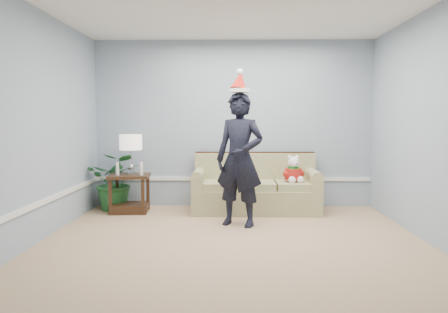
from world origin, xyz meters
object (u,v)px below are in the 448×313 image
Objects in this scene: side_table at (130,198)px; man at (240,159)px; sofa at (255,190)px; houseplant at (116,181)px; teddy_bear at (293,172)px; table_lamp at (131,144)px.

man reaches higher than side_table.
sofa is 2.20m from houseplant.
man is at bearing -27.50° from houseplant.
man is 4.27× the size of teddy_bear.
table_lamp is at bearing 75.28° from side_table.
man is (1.67, -0.80, 0.66)m from side_table.
sofa is 1.14m from man.
sofa reaches higher than houseplant.
man reaches higher than table_lamp.
table_lamp is at bearing -27.54° from houseplant.
table_lamp is 0.34× the size of man.
table_lamp is 0.67m from houseplant.
side_table is 1.97m from man.
houseplant reaches higher than teddy_bear.
houseplant is (-0.26, 0.21, 0.22)m from side_table.
teddy_bear is (0.56, -0.15, 0.30)m from sofa.
side_table is at bearing -38.34° from houseplant.
houseplant is (-2.19, 0.05, 0.13)m from sofa.
table_lamp reaches higher than houseplant.
side_table is 0.36× the size of man.
table_lamp is 0.68× the size of houseplant.
man is at bearing -27.49° from table_lamp.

